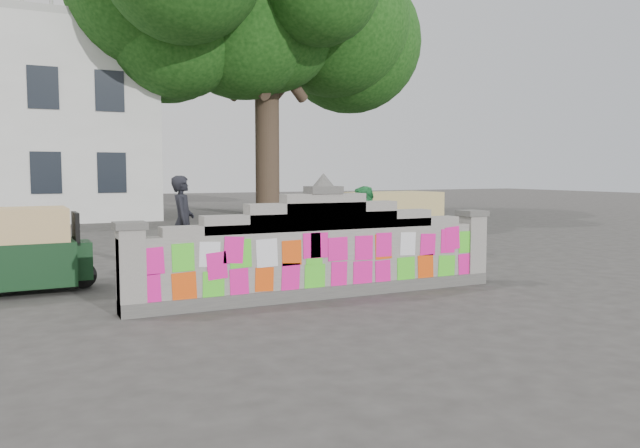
# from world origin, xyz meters

# --- Properties ---
(ground) EXTENTS (100.00, 100.00, 0.00)m
(ground) POSITION_xyz_m (0.00, 0.00, 0.00)
(ground) COLOR #383533
(ground) RESTS_ON ground
(parapet_wall) EXTENTS (6.48, 0.44, 2.01)m
(parapet_wall) POSITION_xyz_m (-0.00, -0.01, 0.75)
(parapet_wall) COLOR #4C4C49
(parapet_wall) RESTS_ON ground
(shade_tree) EXTENTS (12.00, 10.00, 12.00)m
(shade_tree) POSITION_xyz_m (6.00, 18.00, 8.94)
(shade_tree) COLOR #38281E
(shade_tree) RESTS_ON ground
(cyclist_bike) EXTENTS (2.03, 1.25, 1.01)m
(cyclist_bike) POSITION_xyz_m (-1.68, 2.46, 0.50)
(cyclist_bike) COLOR black
(cyclist_bike) RESTS_ON ground
(cyclist_rider) EXTENTS (0.59, 0.72, 1.71)m
(cyclist_rider) POSITION_xyz_m (-1.68, 2.46, 0.86)
(cyclist_rider) COLOR black
(cyclist_rider) RESTS_ON ground
(pedestrian) EXTENTS (0.88, 1.00, 1.74)m
(pedestrian) POSITION_xyz_m (1.84, 1.84, 0.87)
(pedestrian) COLOR #279145
(pedestrian) RESTS_ON ground
(rickshaw_left) EXTENTS (2.59, 1.25, 1.43)m
(rickshaw_left) POSITION_xyz_m (-4.62, 2.51, 0.74)
(rickshaw_left) COLOR #103217
(rickshaw_left) RESTS_ON ground
(rickshaw_right) EXTENTS (2.83, 1.51, 1.54)m
(rickshaw_right) POSITION_xyz_m (3.77, 3.92, 0.80)
(rickshaw_right) COLOR #11341A
(rickshaw_right) RESTS_ON ground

